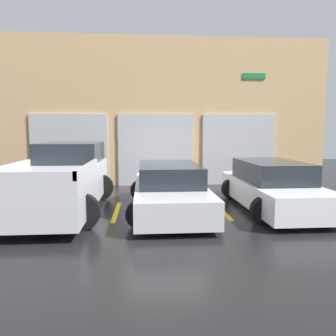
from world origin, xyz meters
The scene contains 9 objects.
ground_plane centered at (0.00, 0.00, 0.00)m, with size 28.00×28.00×0.00m, color black.
shophouse_building centered at (-0.01, 3.29, 2.81)m, with size 13.29×0.68×5.74m.
pickup_truck centered at (-2.82, -1.00, 0.85)m, with size 2.40×5.01×1.79m.
sedan_white centered at (2.82, -1.21, 0.61)m, with size 2.11×4.48×1.31m.
sedan_side centered at (0.00, -1.21, 0.59)m, with size 2.19×4.76×1.25m.
parking_stripe_far_left centered at (-4.23, -1.24, 0.00)m, with size 0.12×2.20×0.01m, color gold.
parking_stripe_left centered at (-1.41, -1.24, 0.00)m, with size 0.12×2.20×0.01m, color gold.
parking_stripe_centre centered at (1.41, -1.24, 0.00)m, with size 0.12×2.20×0.01m, color gold.
parking_stripe_right centered at (4.23, -1.24, 0.00)m, with size 0.12×2.20×0.01m, color gold.
Camera 1 is at (-0.70, -9.81, 2.14)m, focal length 35.00 mm.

